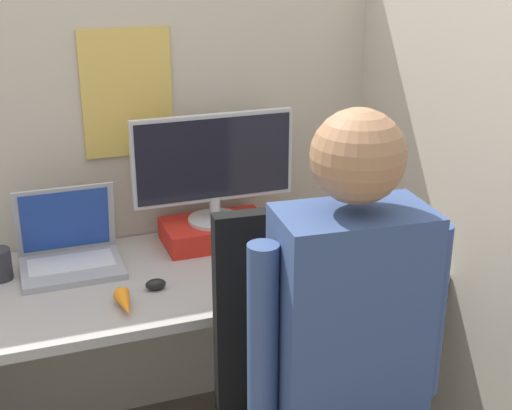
{
  "coord_description": "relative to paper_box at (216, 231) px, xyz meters",
  "views": [
    {
      "loc": [
        -0.41,
        -1.66,
        1.7
      ],
      "look_at": [
        0.25,
        0.16,
        0.96
      ],
      "focal_mm": 50.0,
      "sensor_mm": 36.0,
      "label": 1
    }
  ],
  "objects": [
    {
      "name": "cubicle_panel_back",
      "position": [
        -0.22,
        0.17,
        0.09
      ],
      "size": [
        2.16,
        0.05,
        1.67
      ],
      "color": "#B7AD99",
      "rests_on": "ground"
    },
    {
      "name": "cubicle_panel_right",
      "position": [
        0.63,
        -0.24,
        0.08
      ],
      "size": [
        0.04,
        1.26,
        1.67
      ],
      "color": "#B7AD99",
      "rests_on": "ground"
    },
    {
      "name": "desk",
      "position": [
        -0.22,
        -0.18,
        -0.2
      ],
      "size": [
        1.66,
        0.64,
        0.71
      ],
      "color": "#9E9993",
      "rests_on": "ground"
    },
    {
      "name": "paper_box",
      "position": [
        0.0,
        0.0,
        0.0
      ],
      "size": [
        0.35,
        0.21,
        0.08
      ],
      "color": "red",
      "rests_on": "desk"
    },
    {
      "name": "monitor",
      "position": [
        -0.0,
        0.0,
        0.24
      ],
      "size": [
        0.55,
        0.19,
        0.37
      ],
      "color": "#B2B2B7",
      "rests_on": "paper_box"
    },
    {
      "name": "laptop",
      "position": [
        -0.49,
        -0.04,
        0.01
      ],
      "size": [
        0.31,
        0.24,
        0.25
      ],
      "color": "#99999E",
      "rests_on": "desk"
    },
    {
      "name": "mouse",
      "position": [
        -0.27,
        -0.28,
        -0.02
      ],
      "size": [
        0.06,
        0.04,
        0.03
      ],
      "color": "black",
      "rests_on": "desk"
    },
    {
      "name": "stapler",
      "position": [
        0.53,
        -0.13,
        -0.01
      ],
      "size": [
        0.04,
        0.15,
        0.06
      ],
      "color": "#A31919",
      "rests_on": "desk"
    },
    {
      "name": "carrot_toy",
      "position": [
        -0.38,
        -0.38,
        -0.01
      ],
      "size": [
        0.05,
        0.14,
        0.05
      ],
      "color": "orange",
      "rests_on": "desk"
    },
    {
      "name": "person",
      "position": [
        0.05,
        -0.95,
        0.04
      ],
      "size": [
        0.48,
        0.48,
        1.37
      ],
      "color": "black",
      "rests_on": "ground"
    },
    {
      "name": "coffee_mug",
      "position": [
        0.37,
        -0.03,
        0.0
      ],
      "size": [
        0.09,
        0.09,
        0.08
      ],
      "color": "white",
      "rests_on": "desk"
    }
  ]
}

